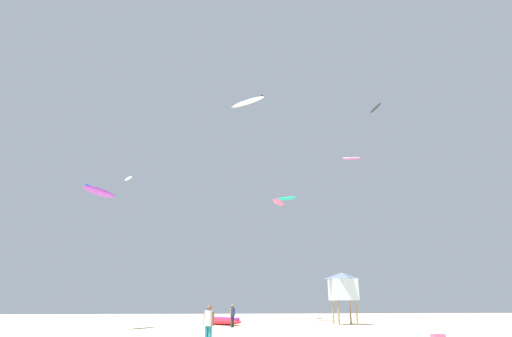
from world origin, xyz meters
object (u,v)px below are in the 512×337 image
Objects in this scene: kite_aloft_3 at (100,192)px; kite_aloft_5 at (279,202)px; person_foreground at (209,322)px; kite_aloft_1 at (376,108)px; lifeguard_tower at (343,286)px; kite_aloft_6 at (248,102)px; person_midground at (232,314)px; kite_aloft_2 at (352,158)px; kite_aloft_0 at (128,178)px; kite_grounded_near at (222,321)px; kite_aloft_4 at (285,199)px.

kite_aloft_5 reaches higher than kite_aloft_3.
kite_aloft_1 is at bearing 0.83° from person_foreground.
kite_aloft_6 is at bearing 152.25° from lifeguard_tower.
kite_aloft_3 is at bearing -127.66° from person_midground.
kite_aloft_1 reaches higher than kite_aloft_5.
kite_aloft_1 is 1.34× the size of kite_aloft_2.
kite_aloft_5 is at bearing 108.54° from person_midground.
kite_aloft_0 is 0.70× the size of kite_aloft_1.
kite_aloft_3 is at bearing -141.88° from kite_aloft_6.
kite_grounded_near is 10.50m from lifeguard_tower.
kite_aloft_5 reaches higher than person_midground.
lifeguard_tower is 20.91m from kite_aloft_3.
kite_aloft_5 is (17.95, 0.35, -2.28)m from kite_aloft_0.
kite_aloft_0 is (-9.89, 28.47, 14.67)m from person_foreground.
kite_grounded_near is 1.45× the size of kite_aloft_5.
kite_aloft_1 is (19.12, 13.46, 25.01)m from person_midground.
kite_aloft_3 is 0.83× the size of kite_aloft_6.
person_midground is at bearing -80.70° from kite_grounded_near.
kite_aloft_0 reaches higher than kite_grounded_near.
lifeguard_tower is (9.45, 2.92, 2.13)m from person_midground.
kite_aloft_6 is at bearing -119.17° from kite_aloft_5.
person_foreground is at bearing -106.05° from kite_aloft_4.
kite_aloft_2 is (14.15, 10.60, 16.68)m from person_midground.
person_foreground is 0.31× the size of kite_grounded_near.
person_foreground is at bearing -127.82° from kite_aloft_1.
kite_aloft_4 is at bearing 118.23° from kite_aloft_2.
kite_aloft_1 is 0.83× the size of kite_aloft_4.
lifeguard_tower is 17.11m from kite_aloft_2.
kite_aloft_2 is at bearing 15.93° from kite_aloft_6.
kite_aloft_2 is at bearing 58.55° from lifeguard_tower.
person_midground is 22.48m from kite_aloft_6.
lifeguard_tower is at bearing 57.96° from person_midground.
kite_aloft_2 is at bearing 5.15° from person_foreground.
kite_aloft_0 is 26.26m from kite_aloft_2.
kite_aloft_3 is (-8.13, 11.43, 8.36)m from person_foreground.
person_foreground is 0.72× the size of kite_aloft_2.
kite_aloft_6 reaches higher than kite_aloft_0.
kite_aloft_1 reaches higher than kite_aloft_2.
kite_aloft_3 is (-9.90, -2.02, 8.35)m from person_midground.
kite_aloft_4 is 1.00× the size of kite_aloft_5.
kite_aloft_2 is at bearing -31.27° from kite_aloft_5.
person_midground is 0.77× the size of kite_aloft_0.
kite_aloft_0 is 0.58× the size of kite_aloft_5.
kite_aloft_4 is at bearing 72.00° from kite_aloft_5.
kite_aloft_5 is at bearing 47.05° from kite_aloft_3.
kite_aloft_1 is at bearing 20.18° from kite_aloft_6.
kite_aloft_3 is (-24.04, -12.62, -8.33)m from kite_aloft_2.
kite_aloft_2 is 0.62× the size of kite_aloft_5.
kite_aloft_0 reaches higher than kite_aloft_5.
kite_aloft_6 reaches higher than kite_aloft_2.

